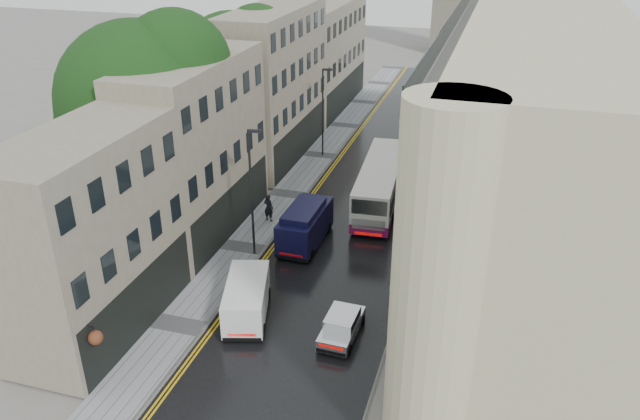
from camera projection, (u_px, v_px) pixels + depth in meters
The scene contains 15 objects.
road at pixel (366, 205), 44.23m from camera, with size 9.00×85.00×0.02m, color black.
left_sidewalk at pixel (288, 194), 45.71m from camera, with size 2.70×85.00×0.12m, color gray.
right_sidewalk at pixel (443, 214), 42.82m from camera, with size 1.80×85.00×0.12m, color slate.
old_shop_row at pixel (251, 102), 46.17m from camera, with size 4.50×56.00×12.00m, color gray, non-canonical shape.
modern_block at pixel (532, 131), 37.23m from camera, with size 8.00×40.00×14.00m, color #BBB28B, non-canonical shape.
tree_near at pixel (142, 128), 37.93m from camera, with size 10.56×10.56×13.89m, color black, non-canonical shape.
tree_far at pixel (233, 86), 49.36m from camera, with size 9.24×9.24×12.46m, color black, non-canonical shape.
cream_bus at pixel (357, 201), 41.23m from camera, with size 2.50×10.98×2.99m, color silver, non-canonical shape.
white_lorry at pixel (422, 148), 48.85m from camera, with size 2.33×7.76×4.07m, color silver, non-canonical shape.
silver_hatchback at pixel (320, 337), 29.61m from camera, with size 1.52×3.48×1.31m, color silver, non-canonical shape.
white_van at pixel (224, 318), 30.27m from camera, with size 1.99×4.64×2.10m, color white, non-canonical shape.
navy_van at pixel (280, 235), 37.32m from camera, with size 2.11×5.27×2.69m, color black, non-canonical shape.
pedestrian at pixel (269, 208), 41.36m from camera, with size 0.70×0.46×1.92m, color black.
lamp_post_near at pixel (251, 195), 36.08m from camera, with size 0.88×0.20×7.86m, color black, non-canonical shape.
lamp_post_far at pixel (323, 113), 51.21m from camera, with size 0.82×0.18×7.30m, color black, non-canonical shape.
Camera 1 is at (8.26, -11.67, 19.10)m, focal length 35.00 mm.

